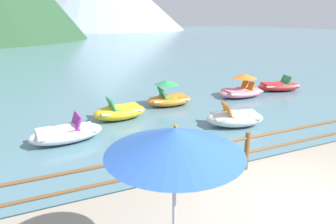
{
  "coord_description": "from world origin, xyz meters",
  "views": [
    {
      "loc": [
        -4.23,
        -3.45,
        3.86
      ],
      "look_at": [
        -0.53,
        5.0,
        0.9
      ],
      "focal_mm": 31.08,
      "sensor_mm": 36.0,
      "label": 1
    }
  ],
  "objects_px": {
    "pedal_boat_1": "(169,97)",
    "pedal_boat_3": "(279,86)",
    "pedal_boat_6": "(242,90)",
    "pedal_boat_7": "(66,133)",
    "pedal_boat_4": "(163,149)",
    "pedal_boat_0": "(235,118)",
    "pedal_boat_2": "(120,112)",
    "beach_umbrella": "(175,143)"
  },
  "relations": [
    {
      "from": "pedal_boat_6",
      "to": "pedal_boat_7",
      "type": "height_order",
      "value": "pedal_boat_6"
    },
    {
      "from": "pedal_boat_3",
      "to": "pedal_boat_4",
      "type": "distance_m",
      "value": 10.51
    },
    {
      "from": "pedal_boat_4",
      "to": "pedal_boat_1",
      "type": "bearing_deg",
      "value": 64.53
    },
    {
      "from": "pedal_boat_0",
      "to": "pedal_boat_4",
      "type": "distance_m",
      "value": 3.78
    },
    {
      "from": "pedal_boat_0",
      "to": "pedal_boat_2",
      "type": "relative_size",
      "value": 1.12
    },
    {
      "from": "pedal_boat_1",
      "to": "pedal_boat_4",
      "type": "relative_size",
      "value": 0.86
    },
    {
      "from": "beach_umbrella",
      "to": "pedal_boat_3",
      "type": "relative_size",
      "value": 0.83
    },
    {
      "from": "pedal_boat_0",
      "to": "pedal_boat_4",
      "type": "relative_size",
      "value": 0.93
    },
    {
      "from": "pedal_boat_0",
      "to": "pedal_boat_6",
      "type": "distance_m",
      "value": 4.47
    },
    {
      "from": "pedal_boat_0",
      "to": "pedal_boat_2",
      "type": "bearing_deg",
      "value": 146.65
    },
    {
      "from": "pedal_boat_3",
      "to": "pedal_boat_2",
      "type": "bearing_deg",
      "value": -172.77
    },
    {
      "from": "beach_umbrella",
      "to": "pedal_boat_4",
      "type": "relative_size",
      "value": 0.87
    },
    {
      "from": "pedal_boat_1",
      "to": "pedal_boat_7",
      "type": "distance_m",
      "value": 5.41
    },
    {
      "from": "pedal_boat_3",
      "to": "pedal_boat_7",
      "type": "distance_m",
      "value": 11.98
    },
    {
      "from": "pedal_boat_6",
      "to": "pedal_boat_2",
      "type": "bearing_deg",
      "value": -172.22
    },
    {
      "from": "pedal_boat_2",
      "to": "pedal_boat_6",
      "type": "height_order",
      "value": "pedal_boat_6"
    },
    {
      "from": "pedal_boat_1",
      "to": "pedal_boat_2",
      "type": "height_order",
      "value": "pedal_boat_1"
    },
    {
      "from": "pedal_boat_3",
      "to": "pedal_boat_6",
      "type": "xyz_separation_m",
      "value": [
        -2.79,
        -0.29,
        0.12
      ]
    },
    {
      "from": "pedal_boat_6",
      "to": "pedal_boat_7",
      "type": "xyz_separation_m",
      "value": [
        -8.88,
        -2.43,
        -0.08
      ]
    },
    {
      "from": "pedal_boat_1",
      "to": "pedal_boat_3",
      "type": "bearing_deg",
      "value": 1.67
    },
    {
      "from": "beach_umbrella",
      "to": "pedal_boat_6",
      "type": "distance_m",
      "value": 12.21
    },
    {
      "from": "pedal_boat_6",
      "to": "pedal_boat_7",
      "type": "relative_size",
      "value": 1.02
    },
    {
      "from": "pedal_boat_0",
      "to": "pedal_boat_3",
      "type": "distance_m",
      "value": 6.78
    },
    {
      "from": "beach_umbrella",
      "to": "pedal_boat_6",
      "type": "xyz_separation_m",
      "value": [
        8.01,
        8.98,
        -2.06
      ]
    },
    {
      "from": "beach_umbrella",
      "to": "pedal_boat_3",
      "type": "distance_m",
      "value": 14.4
    },
    {
      "from": "pedal_boat_2",
      "to": "pedal_boat_6",
      "type": "relative_size",
      "value": 0.86
    },
    {
      "from": "pedal_boat_3",
      "to": "pedal_boat_4",
      "type": "bearing_deg",
      "value": -151.1
    },
    {
      "from": "pedal_boat_1",
      "to": "pedal_boat_6",
      "type": "distance_m",
      "value": 4.09
    },
    {
      "from": "pedal_boat_4",
      "to": "pedal_boat_6",
      "type": "bearing_deg",
      "value": 36.76
    },
    {
      "from": "pedal_boat_2",
      "to": "pedal_boat_3",
      "type": "bearing_deg",
      "value": 7.23
    },
    {
      "from": "pedal_boat_0",
      "to": "pedal_boat_3",
      "type": "height_order",
      "value": "pedal_boat_0"
    },
    {
      "from": "pedal_boat_1",
      "to": "pedal_boat_7",
      "type": "relative_size",
      "value": 0.91
    },
    {
      "from": "beach_umbrella",
      "to": "pedal_boat_1",
      "type": "height_order",
      "value": "beach_umbrella"
    },
    {
      "from": "beach_umbrella",
      "to": "pedal_boat_7",
      "type": "xyz_separation_m",
      "value": [
        -0.86,
        6.55,
        -2.15
      ]
    },
    {
      "from": "pedal_boat_1",
      "to": "pedal_boat_7",
      "type": "bearing_deg",
      "value": -152.24
    },
    {
      "from": "pedal_boat_1",
      "to": "pedal_boat_4",
      "type": "bearing_deg",
      "value": -115.47
    },
    {
      "from": "beach_umbrella",
      "to": "pedal_boat_6",
      "type": "height_order",
      "value": "beach_umbrella"
    },
    {
      "from": "beach_umbrella",
      "to": "pedal_boat_7",
      "type": "relative_size",
      "value": 0.92
    },
    {
      "from": "pedal_boat_1",
      "to": "pedal_boat_4",
      "type": "height_order",
      "value": "pedal_boat_1"
    },
    {
      "from": "pedal_boat_0",
      "to": "pedal_boat_7",
      "type": "distance_m",
      "value": 6.06
    },
    {
      "from": "pedal_boat_4",
      "to": "beach_umbrella",
      "type": "bearing_deg",
      "value": -110.9
    },
    {
      "from": "pedal_boat_3",
      "to": "pedal_boat_6",
      "type": "bearing_deg",
      "value": -174.11
    }
  ]
}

